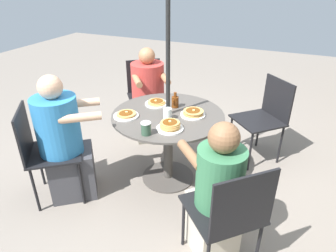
{
  "coord_description": "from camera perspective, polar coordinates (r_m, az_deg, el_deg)",
  "views": [
    {
      "loc": [
        2.29,
        1.0,
        1.92
      ],
      "look_at": [
        0.0,
        0.0,
        0.6
      ],
      "focal_mm": 32.0,
      "sensor_mm": 36.0,
      "label": 1
    }
  ],
  "objects": [
    {
      "name": "pancake_plate_b",
      "position": [
        2.97,
        -2.21,
        4.42
      ],
      "size": [
        0.23,
        0.23,
        0.05
      ],
      "color": "white",
      "rests_on": "patio_table"
    },
    {
      "name": "diner_south",
      "position": [
        2.17,
        9.1,
        -13.19
      ],
      "size": [
        0.56,
        0.56,
        1.1
      ],
      "rotation": [
        0.0,
        0.0,
        -3.94
      ],
      "color": "beige",
      "rests_on": "ground"
    },
    {
      "name": "syrup_bottle",
      "position": [
        2.89,
        1.43,
        4.67
      ],
      "size": [
        0.09,
        0.07,
        0.15
      ],
      "color": "#602D0F",
      "rests_on": "patio_table"
    },
    {
      "name": "patio_table",
      "position": [
        2.85,
        -0.0,
        -0.78
      ],
      "size": [
        1.05,
        1.05,
        0.72
      ],
      "color": "#4C4742",
      "rests_on": "ground"
    },
    {
      "name": "diner_east",
      "position": [
        2.82,
        -19.08,
        -3.37
      ],
      "size": [
        0.6,
        0.63,
        1.18
      ],
      "rotation": [
        0.0,
        0.0,
        0.66
      ],
      "color": "#3D3D42",
      "rests_on": "ground"
    },
    {
      "name": "ground_plane",
      "position": [
        3.15,
        -0.0,
        -9.66
      ],
      "size": [
        12.0,
        12.0,
        0.0
      ],
      "primitive_type": "plane",
      "color": "gray"
    },
    {
      "name": "diner_north",
      "position": [
        3.71,
        -3.69,
        5.25
      ],
      "size": [
        0.64,
        0.62,
        1.12
      ],
      "rotation": [
        0.0,
        0.0,
        -0.91
      ],
      "color": "gray",
      "rests_on": "ground"
    },
    {
      "name": "patio_chair_west",
      "position": [
        3.39,
        18.05,
        2.16
      ],
      "size": [
        0.64,
        0.64,
        0.9
      ],
      "rotation": [
        0.0,
        0.0,
        -2.36
      ],
      "color": "black",
      "rests_on": "ground"
    },
    {
      "name": "patio_chair_east",
      "position": [
        2.84,
        -22.62,
        -3.82
      ],
      "size": [
        0.64,
        0.64,
        0.9
      ],
      "rotation": [
        0.0,
        0.0,
        0.66
      ],
      "color": "black",
      "rests_on": "ground"
    },
    {
      "name": "pancake_plate_d",
      "position": [
        2.75,
        -7.99,
        2.11
      ],
      "size": [
        0.23,
        0.23,
        0.05
      ],
      "color": "white",
      "rests_on": "patio_table"
    },
    {
      "name": "patio_chair_south",
      "position": [
        2.05,
        11.61,
        -15.67
      ],
      "size": [
        0.64,
        0.64,
        0.9
      ],
      "rotation": [
        0.0,
        0.0,
        -3.94
      ],
      "color": "black",
      "rests_on": "ground"
    },
    {
      "name": "drinking_glass_a",
      "position": [
        2.66,
        -0.11,
        2.33
      ],
      "size": [
        0.08,
        0.08,
        0.1
      ],
      "primitive_type": "cylinder",
      "color": "silver",
      "rests_on": "patio_table"
    },
    {
      "name": "pancake_plate_a",
      "position": [
        2.74,
        4.78,
        2.46
      ],
      "size": [
        0.23,
        0.23,
        0.06
      ],
      "color": "white",
      "rests_on": "patio_table"
    },
    {
      "name": "patio_chair_north",
      "position": [
        3.86,
        -4.23,
        6.64
      ],
      "size": [
        0.64,
        0.64,
        0.9
      ],
      "rotation": [
        0.0,
        0.0,
        -0.91
      ],
      "color": "black",
      "rests_on": "ground"
    },
    {
      "name": "umbrella_pole",
      "position": [
        2.64,
        -0.0,
        8.97
      ],
      "size": [
        0.04,
        0.04,
        2.13
      ],
      "primitive_type": "cylinder",
      "color": "black",
      "rests_on": "ground"
    },
    {
      "name": "pancake_plate_c",
      "position": [
        2.5,
        0.38,
        -0.0
      ],
      "size": [
        0.23,
        0.23,
        0.08
      ],
      "color": "white",
      "rests_on": "patio_table"
    },
    {
      "name": "coffee_cup",
      "position": [
        2.41,
        -4.21,
        -0.46
      ],
      "size": [
        0.08,
        0.08,
        0.11
      ],
      "color": "#33513D",
      "rests_on": "patio_table"
    }
  ]
}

